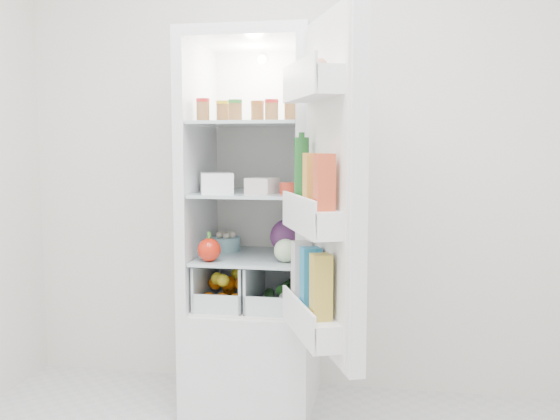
% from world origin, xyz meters
% --- Properties ---
extents(room_walls, '(3.02, 3.02, 2.61)m').
position_xyz_m(room_walls, '(0.00, 0.00, 1.59)').
color(room_walls, silver).
rests_on(room_walls, ground).
extents(refrigerator, '(0.60, 0.60, 1.80)m').
position_xyz_m(refrigerator, '(-0.20, 1.25, 0.67)').
color(refrigerator, silver).
rests_on(refrigerator, ground).
extents(shelf_low, '(0.49, 0.53, 0.01)m').
position_xyz_m(shelf_low, '(-0.20, 1.19, 0.74)').
color(shelf_low, silver).
rests_on(shelf_low, refrigerator).
extents(shelf_mid, '(0.49, 0.53, 0.02)m').
position_xyz_m(shelf_mid, '(-0.20, 1.19, 1.05)').
color(shelf_mid, silver).
rests_on(shelf_mid, refrigerator).
extents(shelf_top, '(0.49, 0.53, 0.02)m').
position_xyz_m(shelf_top, '(-0.20, 1.19, 1.38)').
color(shelf_top, silver).
rests_on(shelf_top, refrigerator).
extents(crisper_left, '(0.23, 0.46, 0.22)m').
position_xyz_m(crisper_left, '(-0.32, 1.19, 0.61)').
color(crisper_left, silver).
rests_on(crisper_left, refrigerator).
extents(crisper_right, '(0.23, 0.46, 0.22)m').
position_xyz_m(crisper_right, '(-0.08, 1.19, 0.61)').
color(crisper_right, silver).
rests_on(crisper_right, refrigerator).
extents(condiment_jars, '(0.46, 0.16, 0.08)m').
position_xyz_m(condiment_jars, '(-0.20, 1.07, 1.43)').
color(condiment_jars, '#B21919').
rests_on(condiment_jars, shelf_top).
extents(squeeze_bottle, '(0.06, 0.06, 0.17)m').
position_xyz_m(squeeze_bottle, '(-0.01, 1.26, 1.47)').
color(squeeze_bottle, silver).
rests_on(squeeze_bottle, shelf_top).
extents(tub_white, '(0.19, 0.19, 0.09)m').
position_xyz_m(tub_white, '(-0.34, 1.06, 1.10)').
color(tub_white, white).
rests_on(tub_white, shelf_mid).
extents(tub_cream, '(0.15, 0.15, 0.07)m').
position_xyz_m(tub_cream, '(-0.13, 1.08, 1.09)').
color(tub_cream, beige).
rests_on(tub_cream, shelf_mid).
extents(tin_red, '(0.10, 0.10, 0.05)m').
position_xyz_m(tin_red, '(-0.01, 1.06, 1.08)').
color(tin_red, '#B42E1B').
rests_on(tin_red, shelf_mid).
extents(red_cabbage, '(0.17, 0.17, 0.17)m').
position_xyz_m(red_cabbage, '(-0.05, 1.27, 0.83)').
color(red_cabbage, '#602263').
rests_on(red_cabbage, shelf_low).
extents(bell_pepper, '(0.11, 0.11, 0.11)m').
position_xyz_m(bell_pepper, '(-0.36, 0.99, 0.80)').
color(bell_pepper, red).
rests_on(bell_pepper, shelf_low).
extents(mushroom_bowl, '(0.18, 0.18, 0.07)m').
position_xyz_m(mushroom_bowl, '(-0.36, 1.30, 0.78)').
color(mushroom_bowl, '#91CAD8').
rests_on(mushroom_bowl, shelf_low).
extents(salad_bag, '(0.11, 0.11, 0.11)m').
position_xyz_m(salad_bag, '(-0.02, 1.04, 0.80)').
color(salad_bag, beige).
rests_on(salad_bag, shelf_low).
extents(citrus_pile, '(0.20, 0.31, 0.16)m').
position_xyz_m(citrus_pile, '(-0.33, 1.15, 0.59)').
color(citrus_pile, orange).
rests_on(citrus_pile, refrigerator).
extents(veg_pile, '(0.16, 0.30, 0.10)m').
position_xyz_m(veg_pile, '(-0.07, 1.18, 0.56)').
color(veg_pile, '#1C511B').
rests_on(veg_pile, refrigerator).
extents(fridge_door, '(0.36, 0.58, 1.30)m').
position_xyz_m(fridge_door, '(0.21, 0.63, 1.09)').
color(fridge_door, silver).
rests_on(fridge_door, refrigerator).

